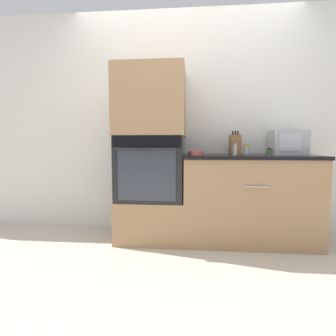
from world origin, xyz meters
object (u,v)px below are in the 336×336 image
object	(u,v)px
microwave	(288,142)
wall_oven	(151,168)
condiment_jar_mid	(246,150)
condiment_jar_near	(269,151)
condiment_jar_far	(235,149)
knife_block	(235,145)
bowl	(196,153)

from	to	relation	value
microwave	wall_oven	bearing A→B (deg)	-174.28
microwave	condiment_jar_mid	bearing A→B (deg)	-173.61
wall_oven	microwave	size ratio (longest dim) A/B	1.97
microwave	condiment_jar_near	xyz separation A→B (m)	(-0.21, -0.08, -0.09)
condiment_jar_far	knife_block	bearing A→B (deg)	81.21
knife_block	condiment_jar_far	xyz separation A→B (m)	(-0.02, -0.16, -0.05)
microwave	bowl	size ratio (longest dim) A/B	2.27
wall_oven	condiment_jar_mid	world-z (taller)	wall_oven
wall_oven	condiment_jar_far	size ratio (longest dim) A/B	5.82
wall_oven	condiment_jar_near	bearing A→B (deg)	2.87
wall_oven	bowl	xyz separation A→B (m)	(0.46, -0.18, 0.16)
wall_oven	condiment_jar_far	bearing A→B (deg)	-0.32
condiment_jar_mid	condiment_jar_far	bearing A→B (deg)	-143.16
wall_oven	microwave	world-z (taller)	microwave
wall_oven	microwave	xyz separation A→B (m)	(1.42, 0.14, 0.26)
condiment_jar_near	wall_oven	bearing A→B (deg)	-177.13
condiment_jar_near	condiment_jar_mid	xyz separation A→B (m)	(-0.22, 0.03, 0.02)
microwave	bowl	xyz separation A→B (m)	(-0.96, -0.32, -0.10)
condiment_jar_near	condiment_jar_mid	size ratio (longest dim) A/B	0.64
condiment_jar_far	condiment_jar_near	bearing A→B (deg)	10.46
condiment_jar_far	microwave	bearing A→B (deg)	14.64
wall_oven	microwave	bearing A→B (deg)	5.72
knife_block	condiment_jar_far	distance (m)	0.17
knife_block	bowl	size ratio (longest dim) A/B	1.65
microwave	knife_block	world-z (taller)	microwave
condiment_jar_mid	bowl	bearing A→B (deg)	-152.60
wall_oven	condiment_jar_near	xyz separation A→B (m)	(1.22, 0.06, 0.17)
wall_oven	microwave	distance (m)	1.46
microwave	condiment_jar_far	world-z (taller)	microwave
condiment_jar_near	knife_block	bearing A→B (deg)	164.10
wall_oven	bowl	bearing A→B (deg)	-21.11
knife_block	condiment_jar_mid	xyz separation A→B (m)	(0.11, -0.06, -0.05)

